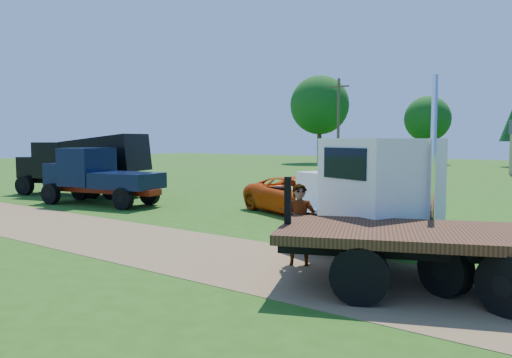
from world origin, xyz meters
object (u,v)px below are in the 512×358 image
Objects in this scene: navy_truck at (96,176)px; spectator_a at (300,225)px; black_dump_truck at (85,162)px; white_semi_tractor at (382,199)px; flatbed_trailer at (508,248)px; orange_pickup at (298,196)px.

navy_truck is 14.16m from spectator_a.
black_dump_truck is 4.10m from navy_truck.
white_semi_tractor reaches higher than flatbed_trailer.
orange_pickup is (9.14, 3.08, -0.60)m from navy_truck.
white_semi_tractor is 1.22× the size of navy_truck.
flatbed_trailer is at bearing -22.38° from navy_truck.
black_dump_truck is at bearing 141.69° from navy_truck.
flatbed_trailer is (3.10, -1.33, -0.59)m from white_semi_tractor.
white_semi_tractor is 0.97× the size of black_dump_truck.
black_dump_truck is at bearing -170.47° from white_semi_tractor.
navy_truck reaches higher than spectator_a.
black_dump_truck reaches higher than flatbed_trailer.
white_semi_tractor is 3.42m from flatbed_trailer.
flatbed_trailer is at bearing -24.87° from spectator_a.
black_dump_truck reaches higher than navy_truck.
navy_truck is (-14.95, 2.38, -0.20)m from white_semi_tractor.
black_dump_truck is at bearing 117.65° from orange_pickup.
flatbed_trailer reaches higher than spectator_a.
white_semi_tractor reaches higher than spectator_a.
flatbed_trailer is at bearing -30.79° from black_dump_truck.
navy_truck is (3.61, -1.88, -0.48)m from black_dump_truck.
black_dump_truck is at bearing 132.10° from spectator_a.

